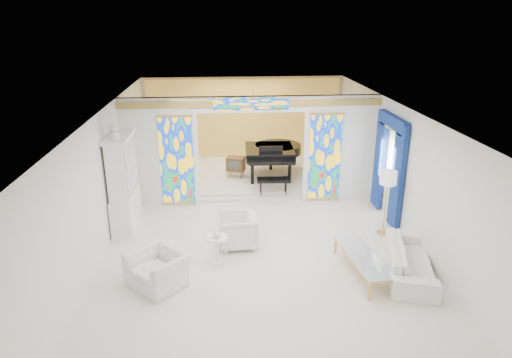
{
  "coord_description": "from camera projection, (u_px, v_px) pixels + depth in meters",
  "views": [
    {
      "loc": [
        -0.83,
        -9.98,
        5.02
      ],
      "look_at": [
        -0.02,
        0.2,
        1.33
      ],
      "focal_mm": 32.0,
      "sensor_mm": 36.0,
      "label": 1
    }
  ],
  "objects": [
    {
      "name": "armchair_left",
      "position": [
        158.0,
        269.0,
        8.89
      ],
      "size": [
        1.42,
        1.41,
        0.69
      ],
      "primitive_type": "imported",
      "rotation": [
        0.0,
        0.0,
        -0.78
      ],
      "color": "white",
      "rests_on": "floor"
    },
    {
      "name": "floor_lamp",
      "position": [
        388.0,
        181.0,
        10.64
      ],
      "size": [
        0.41,
        0.41,
        1.6
      ],
      "rotation": [
        0.0,
        0.0,
        0.05
      ],
      "color": "gold",
      "rests_on": "floor"
    },
    {
      "name": "gold_curtain_back",
      "position": [
        244.0,
        120.0,
        16.13
      ],
      "size": [
        6.7,
        0.1,
        2.9
      ],
      "primitive_type": "cube",
      "color": "#E4B14F",
      "rests_on": "wall_back"
    },
    {
      "name": "ceiling",
      "position": [
        257.0,
        111.0,
        10.11
      ],
      "size": [
        7.0,
        12.0,
        0.02
      ],
      "primitive_type": "cube",
      "color": "white",
      "rests_on": "wall_back"
    },
    {
      "name": "coffee_table",
      "position": [
        363.0,
        257.0,
        9.24
      ],
      "size": [
        0.8,
        1.97,
        0.43
      ],
      "rotation": [
        0.0,
        0.0,
        0.11
      ],
      "color": "silver",
      "rests_on": "floor"
    },
    {
      "name": "armchair_right",
      "position": [
        238.0,
        231.0,
        10.39
      ],
      "size": [
        0.88,
        0.86,
        0.77
      ],
      "primitive_type": "imported",
      "rotation": [
        0.0,
        0.0,
        -1.53
      ],
      "color": "white",
      "rests_on": "floor"
    },
    {
      "name": "tv_console",
      "position": [
        236.0,
        164.0,
        14.35
      ],
      "size": [
        0.64,
        0.53,
        0.63
      ],
      "rotation": [
        0.0,
        0.0,
        -0.35
      ],
      "color": "#52381D",
      "rests_on": "alcove_platform"
    },
    {
      "name": "floor",
      "position": [
        257.0,
        233.0,
        11.13
      ],
      "size": [
        12.0,
        12.0,
        0.0
      ],
      "primitive_type": "plane",
      "color": "white",
      "rests_on": "ground"
    },
    {
      "name": "alcove_platform",
      "position": [
        247.0,
        174.0,
        14.94
      ],
      "size": [
        6.8,
        3.8,
        0.18
      ],
      "primitive_type": "cube",
      "color": "white",
      "rests_on": "floor"
    },
    {
      "name": "grand_piano",
      "position": [
        273.0,
        152.0,
        14.39
      ],
      "size": [
        1.85,
        2.84,
        1.13
      ],
      "rotation": [
        0.0,
        0.0,
        -0.03
      ],
      "color": "black",
      "rests_on": "alcove_platform"
    },
    {
      "name": "wall_back",
      "position": [
        243.0,
        119.0,
        16.24
      ],
      "size": [
        7.0,
        0.02,
        3.0
      ],
      "primitive_type": "cube",
      "color": "white",
      "rests_on": "floor"
    },
    {
      "name": "partition_wall",
      "position": [
        251.0,
        146.0,
        12.44
      ],
      "size": [
        7.0,
        0.22,
        3.0
      ],
      "color": "white",
      "rests_on": "floor"
    },
    {
      "name": "chandelier",
      "position": [
        253.0,
        100.0,
        14.03
      ],
      "size": [
        0.48,
        0.48,
        0.3
      ],
      "primitive_type": "cylinder",
      "color": "gold",
      "rests_on": "ceiling"
    },
    {
      "name": "side_table",
      "position": [
        217.0,
        246.0,
        9.69
      ],
      "size": [
        0.63,
        0.63,
        0.6
      ],
      "rotation": [
        0.0,
        0.0,
        -0.4
      ],
      "color": "white",
      "rests_on": "floor"
    },
    {
      "name": "wall_front",
      "position": [
        302.0,
        356.0,
        4.99
      ],
      "size": [
        7.0,
        0.02,
        3.0
      ],
      "primitive_type": "cube",
      "color": "white",
      "rests_on": "floor"
    },
    {
      "name": "wall_right",
      "position": [
        403.0,
        171.0,
        10.88
      ],
      "size": [
        0.02,
        12.0,
        3.0
      ],
      "primitive_type": "cube",
      "color": "white",
      "rests_on": "floor"
    },
    {
      "name": "china_cabinet",
      "position": [
        123.0,
        183.0,
        11.05
      ],
      "size": [
        0.56,
        1.46,
        2.72
      ],
      "color": "white",
      "rests_on": "floor"
    },
    {
      "name": "sofa",
      "position": [
        410.0,
        260.0,
        9.27
      ],
      "size": [
        1.42,
        2.33,
        0.64
      ],
      "primitive_type": "imported",
      "rotation": [
        0.0,
        0.0,
        1.29
      ],
      "color": "white",
      "rests_on": "floor"
    },
    {
      "name": "vase",
      "position": [
        217.0,
        233.0,
        9.59
      ],
      "size": [
        0.2,
        0.2,
        0.18
      ],
      "primitive_type": "imported",
      "rotation": [
        0.0,
        0.0,
        0.19
      ],
      "color": "white",
      "rests_on": "side_table"
    },
    {
      "name": "stained_glass_left",
      "position": [
        177.0,
        161.0,
        12.31
      ],
      "size": [
        0.9,
        0.04,
        2.4
      ],
      "primitive_type": "cube",
      "color": "gold",
      "rests_on": "partition_wall"
    },
    {
      "name": "stained_glass_right",
      "position": [
        325.0,
        157.0,
        12.61
      ],
      "size": [
        0.9,
        0.04,
        2.4
      ],
      "primitive_type": "cube",
      "color": "gold",
      "rests_on": "partition_wall"
    },
    {
      "name": "wall_left",
      "position": [
        104.0,
        179.0,
        10.36
      ],
      "size": [
        0.02,
        12.0,
        3.0
      ],
      "primitive_type": "cube",
      "color": "white",
      "rests_on": "floor"
    },
    {
      "name": "blue_drapes",
      "position": [
        389.0,
        159.0,
        11.5
      ],
      "size": [
        0.14,
        1.85,
        2.65
      ],
      "color": "navy",
      "rests_on": "wall_right"
    },
    {
      "name": "stained_glass_transom",
      "position": [
        251.0,
        104.0,
        11.94
      ],
      "size": [
        2.0,
        0.04,
        0.34
      ],
      "primitive_type": "cube",
      "color": "gold",
      "rests_on": "partition_wall"
    }
  ]
}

